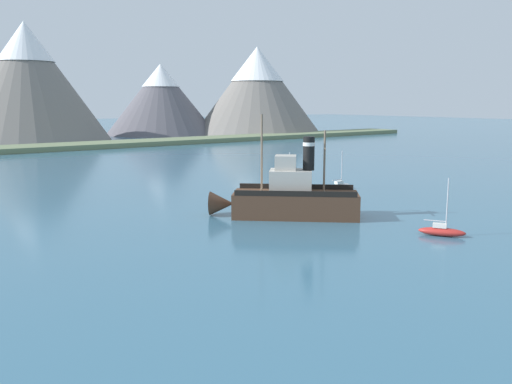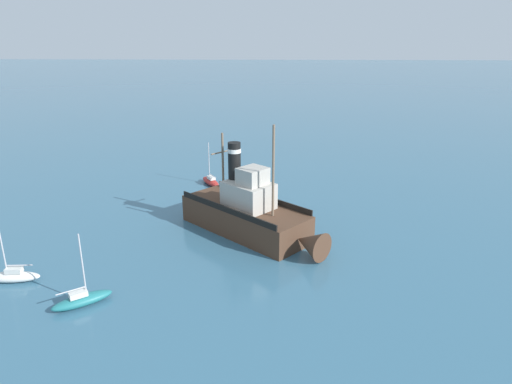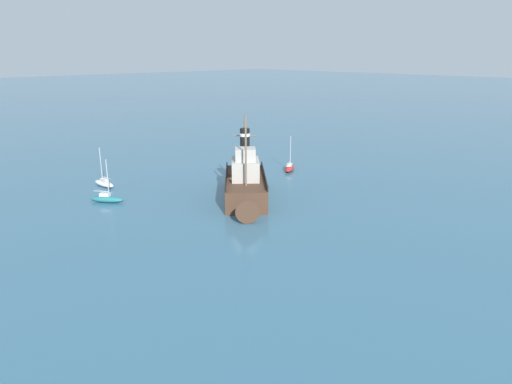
# 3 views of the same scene
# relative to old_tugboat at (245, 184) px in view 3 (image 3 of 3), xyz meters

# --- Properties ---
(ground_plane) EXTENTS (600.00, 600.00, 0.00)m
(ground_plane) POSITION_rel_old_tugboat_xyz_m (0.42, 0.14, -1.83)
(ground_plane) COLOR #38667F
(old_tugboat) EXTENTS (12.97, 12.13, 9.90)m
(old_tugboat) POSITION_rel_old_tugboat_xyz_m (0.00, 0.00, 0.00)
(old_tugboat) COLOR #4C3323
(old_tugboat) RESTS_ON ground
(sailboat_red) EXTENTS (2.92, 3.82, 4.90)m
(sailboat_red) POSITION_rel_old_tugboat_xyz_m (5.26, -13.48, -1.40)
(sailboat_red) COLOR #B22823
(sailboat_red) RESTS_ON ground
(sailboat_teal) EXTENTS (3.70, 3.16, 4.90)m
(sailboat_teal) POSITION_rel_old_tugboat_xyz_m (10.08, 11.69, -1.40)
(sailboat_teal) COLOR #23757A
(sailboat_teal) RESTS_ON ground
(sailboat_white) EXTENTS (3.88, 1.41, 4.90)m
(sailboat_white) POSITION_rel_old_tugboat_xyz_m (16.15, 8.95, -1.40)
(sailboat_white) COLOR white
(sailboat_white) RESTS_ON ground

